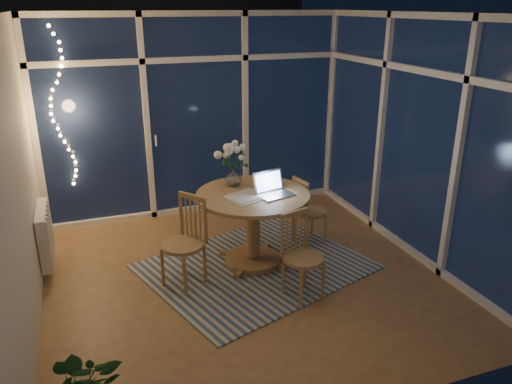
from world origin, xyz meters
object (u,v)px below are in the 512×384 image
(chair_right, at_px, (310,210))
(flower_vase, at_px, (233,176))
(chair_front, at_px, (304,257))
(laptop, at_px, (275,184))
(dining_table, at_px, (253,229))
(chair_left, at_px, (183,243))

(chair_right, height_order, flower_vase, flower_vase)
(chair_right, xyz_separation_m, flower_vase, (-0.91, 0.08, 0.50))
(chair_front, xyz_separation_m, laptop, (-0.03, 0.66, 0.51))
(laptop, relative_size, flower_vase, 1.67)
(flower_vase, bearing_deg, laptop, -54.96)
(chair_front, bearing_deg, flower_vase, 93.13)
(laptop, xyz_separation_m, flower_vase, (-0.31, 0.45, -0.02))
(laptop, height_order, flower_vase, laptop)
(dining_table, relative_size, laptop, 3.41)
(chair_left, bearing_deg, chair_right, 69.68)
(chair_right, relative_size, laptop, 2.39)
(chair_right, height_order, chair_front, chair_front)
(chair_front, relative_size, flower_vase, 4.10)
(chair_front, bearing_deg, chair_right, 47.03)
(chair_right, bearing_deg, flower_vase, 74.80)
(chair_right, xyz_separation_m, chair_front, (-0.57, -1.03, 0.01))
(dining_table, height_order, flower_vase, flower_vase)
(flower_vase, bearing_deg, chair_front, -72.76)
(dining_table, distance_m, chair_front, 0.83)
(laptop, bearing_deg, chair_left, 170.07)
(chair_left, height_order, chair_right, chair_left)
(chair_left, relative_size, chair_right, 1.13)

